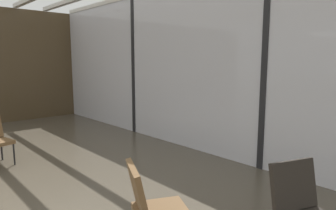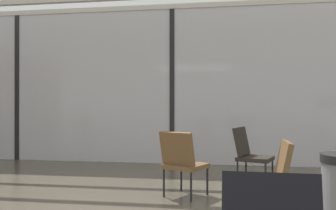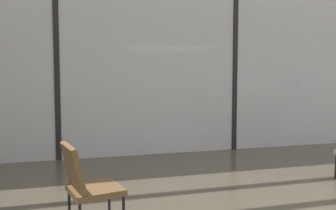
# 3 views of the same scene
# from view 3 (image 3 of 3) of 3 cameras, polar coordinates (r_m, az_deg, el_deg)

# --- Properties ---
(glass_curtain_wall) EXTENTS (14.00, 0.08, 3.22)m
(glass_curtain_wall) POSITION_cam_3_polar(r_m,az_deg,el_deg) (7.46, 10.60, 5.24)
(glass_curtain_wall) COLOR silver
(glass_curtain_wall) RESTS_ON ground
(window_mullion_0) EXTENTS (0.10, 0.12, 3.22)m
(window_mullion_0) POSITION_cam_3_polar(r_m,az_deg,el_deg) (6.68, -17.50, 5.21)
(window_mullion_0) COLOR black
(window_mullion_0) RESTS_ON ground
(window_mullion_1) EXTENTS (0.10, 0.12, 3.22)m
(window_mullion_1) POSITION_cam_3_polar(r_m,az_deg,el_deg) (7.46, 10.60, 5.24)
(window_mullion_1) COLOR black
(window_mullion_1) RESTS_ON ground
(parked_airplane) EXTENTS (13.32, 4.33, 4.33)m
(parked_airplane) POSITION_cam_3_polar(r_m,az_deg,el_deg) (12.71, 2.57, 7.44)
(parked_airplane) COLOR #B2BCD6
(parked_airplane) RESTS_ON ground
(lounge_chair_0) EXTENTS (0.62, 0.58, 0.87)m
(lounge_chair_0) POSITION_cam_3_polar(r_m,az_deg,el_deg) (3.57, -13.05, -11.99)
(lounge_chair_0) COLOR brown
(lounge_chair_0) RESTS_ON ground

